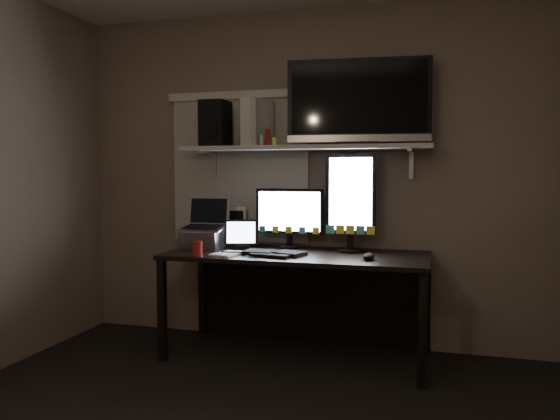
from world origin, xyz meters
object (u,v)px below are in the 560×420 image
(keyboard, at_px, (274,253))
(cup, at_px, (197,249))
(desk, at_px, (301,275))
(speaker, at_px, (216,124))
(monitor_landscape, at_px, (290,218))
(game_console, at_px, (257,123))
(tv, at_px, (358,102))
(tablet, at_px, (242,234))
(monitor_portrait, at_px, (351,202))
(mouse, at_px, (369,256))
(laptop, at_px, (203,223))

(keyboard, distance_m, cup, 0.52)
(desk, distance_m, speaker, 1.29)
(monitor_landscape, xyz_separation_m, keyboard, (-0.02, -0.34, -0.21))
(keyboard, height_order, game_console, game_console)
(keyboard, relative_size, cup, 4.29)
(tv, bearing_deg, game_console, 175.51)
(cup, bearing_deg, tablet, 66.28)
(cup, bearing_deg, speaker, 97.10)
(monitor_portrait, distance_m, tablet, 0.83)
(monitor_portrait, xyz_separation_m, mouse, (0.17, -0.32, -0.33))
(monitor_portrait, relative_size, tablet, 2.87)
(monitor_portrait, relative_size, speaker, 2.08)
(mouse, relative_size, speaker, 0.35)
(tablet, bearing_deg, tv, -10.06)
(tablet, bearing_deg, speaker, 144.41)
(laptop, bearing_deg, speaker, 63.93)
(keyboard, xyz_separation_m, tv, (0.52, 0.31, 1.03))
(mouse, height_order, tablet, tablet)
(monitor_landscape, distance_m, game_console, 0.74)
(keyboard, bearing_deg, cup, -148.08)
(keyboard, height_order, tablet, tablet)
(monitor_portrait, height_order, cup, monitor_portrait)
(cup, relative_size, game_console, 0.29)
(desk, xyz_separation_m, tablet, (-0.44, -0.03, 0.28))
(cup, bearing_deg, monitor_portrait, 26.03)
(tv, bearing_deg, monitor_landscape, 171.79)
(cup, xyz_separation_m, speaker, (-0.06, 0.47, 0.87))
(monitor_portrait, relative_size, cup, 7.16)
(monitor_landscape, bearing_deg, tv, -1.36)
(laptop, relative_size, tv, 0.37)
(monitor_portrait, xyz_separation_m, tv, (0.04, 0.03, 0.69))
(mouse, bearing_deg, game_console, 164.42)
(monitor_landscape, bearing_deg, cup, -132.05)
(tv, bearing_deg, monitor_portrait, -149.04)
(keyboard, distance_m, tablet, 0.38)
(keyboard, xyz_separation_m, laptop, (-0.60, 0.17, 0.17))
(monitor_landscape, xyz_separation_m, cup, (-0.50, -0.52, -0.18))
(keyboard, height_order, mouse, mouse)
(monitor_landscape, xyz_separation_m, tv, (0.50, -0.03, 0.82))
(tv, bearing_deg, keyboard, -154.23)
(speaker, bearing_deg, cup, -83.46)
(speaker, bearing_deg, tv, 0.84)
(monitor_landscape, distance_m, monitor_portrait, 0.48)
(monitor_landscape, height_order, tablet, monitor_landscape)
(mouse, bearing_deg, tv, 115.48)
(mouse, bearing_deg, laptop, 176.56)
(monitor_landscape, bearing_deg, mouse, -29.28)
(monitor_landscape, distance_m, keyboard, 0.40)
(tablet, xyz_separation_m, cup, (-0.17, -0.40, -0.06))
(desk, relative_size, keyboard, 4.27)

